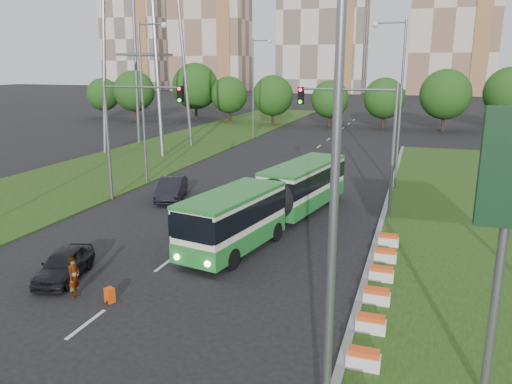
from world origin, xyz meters
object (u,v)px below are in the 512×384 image
(articulated_bus, at_px, (273,199))
(car_left_near, at_px, (64,264))
(shopping_trolley, at_px, (110,295))
(car_left_far, at_px, (171,189))
(pedestrian, at_px, (74,277))
(traffic_mast_median, at_px, (366,129))
(traffic_mast_left, at_px, (128,122))

(articulated_bus, relative_size, car_left_near, 4.18)
(shopping_trolley, bearing_deg, car_left_far, 133.28)
(car_left_near, bearing_deg, shopping_trolley, -37.83)
(car_left_far, xyz_separation_m, shopping_trolley, (4.95, -14.59, -0.45))
(pedestrian, height_order, shopping_trolley, pedestrian)
(car_left_far, bearing_deg, car_left_near, -99.46)
(traffic_mast_median, bearing_deg, shopping_trolley, -119.14)
(traffic_mast_left, height_order, pedestrian, traffic_mast_left)
(car_left_far, bearing_deg, shopping_trolley, -88.43)
(articulated_bus, height_order, pedestrian, articulated_bus)
(traffic_mast_median, bearing_deg, car_left_far, 178.55)
(traffic_mast_median, distance_m, shopping_trolley, 17.10)
(traffic_mast_left, bearing_deg, articulated_bus, -11.55)
(traffic_mast_median, height_order, shopping_trolley, traffic_mast_median)
(pedestrian, bearing_deg, traffic_mast_left, 18.49)
(car_left_far, bearing_deg, articulated_bus, -39.92)
(traffic_mast_left, distance_m, articulated_bus, 11.40)
(traffic_mast_left, relative_size, car_left_near, 2.10)
(car_left_near, xyz_separation_m, pedestrian, (1.58, -1.37, 0.20))
(car_left_near, distance_m, pedestrian, 2.10)
(traffic_mast_left, xyz_separation_m, car_left_near, (4.05, -11.93, -4.70))
(articulated_bus, distance_m, car_left_far, 9.04)
(traffic_mast_median, relative_size, pedestrian, 4.73)
(traffic_mast_left, distance_m, car_left_near, 13.45)
(traffic_mast_median, bearing_deg, traffic_mast_left, -176.23)
(traffic_mast_left, xyz_separation_m, car_left_far, (2.26, 1.33, -4.61))
(pedestrian, bearing_deg, shopping_trolley, -93.35)
(car_left_near, xyz_separation_m, shopping_trolley, (3.16, -1.34, -0.35))
(pedestrian, bearing_deg, traffic_mast_median, -38.13)
(traffic_mast_median, height_order, articulated_bus, traffic_mast_median)
(pedestrian, bearing_deg, car_left_near, 44.71)
(pedestrian, relative_size, shopping_trolley, 2.86)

